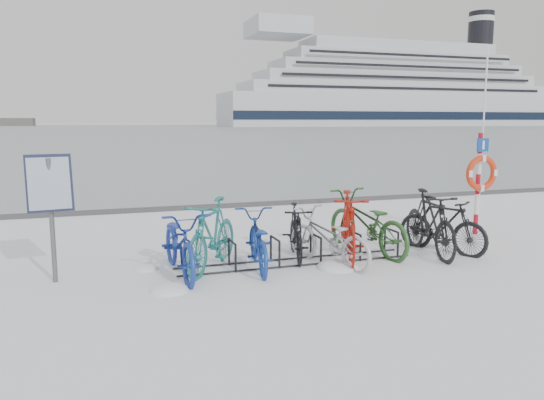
# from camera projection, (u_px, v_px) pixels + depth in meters

# --- Properties ---
(ground) EXTENTS (900.00, 900.00, 0.00)m
(ground) POSITION_uv_depth(u_px,v_px,m) (296.00, 263.00, 8.80)
(ground) COLOR white
(ground) RESTS_ON ground
(ice_sheet) EXTENTS (400.00, 298.00, 0.02)m
(ice_sheet) POSITION_uv_depth(u_px,v_px,m) (107.00, 129.00, 154.38)
(ice_sheet) COLOR #929EA5
(ice_sheet) RESTS_ON ground
(quay_edge) EXTENTS (400.00, 0.25, 0.10)m
(quay_edge) POSITION_uv_depth(u_px,v_px,m) (218.00, 206.00, 14.33)
(quay_edge) COLOR #3F3F42
(quay_edge) RESTS_ON ground
(bike_rack) EXTENTS (4.00, 0.48, 0.46)m
(bike_rack) POSITION_uv_depth(u_px,v_px,m) (296.00, 252.00, 8.77)
(bike_rack) COLOR black
(bike_rack) RESTS_ON ground
(info_board) EXTENTS (0.65, 0.32, 1.87)m
(info_board) POSITION_uv_depth(u_px,v_px,m) (50.00, 191.00, 7.55)
(info_board) COLOR #595B5E
(info_board) RESTS_ON ground
(lifebuoy_station) EXTENTS (0.73, 0.22, 3.80)m
(lifebuoy_station) POSITION_uv_depth(u_px,v_px,m) (481.00, 173.00, 10.80)
(lifebuoy_station) COLOR #AD0D1C
(lifebuoy_station) RESTS_ON ground
(cruise_ferry) EXTENTS (151.54, 28.55, 49.79)m
(cruise_ferry) POSITION_uv_depth(u_px,v_px,m) (395.00, 94.00, 225.78)
(cruise_ferry) COLOR silver
(cruise_ferry) RESTS_ON ground
(bike_0) EXTENTS (0.81, 2.05, 1.06)m
(bike_0) POSITION_uv_depth(u_px,v_px,m) (180.00, 240.00, 8.10)
(bike_0) COLOR navy
(bike_0) RESTS_ON ground
(bike_1) EXTENTS (1.53, 1.91, 1.16)m
(bike_1) POSITION_uv_depth(u_px,v_px,m) (212.00, 233.00, 8.36)
(bike_1) COLOR #1F7070
(bike_1) RESTS_ON ground
(bike_2) EXTENTS (0.91, 1.88, 0.95)m
(bike_2) POSITION_uv_depth(u_px,v_px,m) (257.00, 239.00, 8.47)
(bike_2) COLOR navy
(bike_2) RESTS_ON ground
(bike_3) EXTENTS (0.83, 1.66, 0.96)m
(bike_3) POSITION_uv_depth(u_px,v_px,m) (296.00, 230.00, 9.08)
(bike_3) COLOR black
(bike_3) RESTS_ON ground
(bike_4) EXTENTS (1.25, 1.93, 0.96)m
(bike_4) POSITION_uv_depth(u_px,v_px,m) (328.00, 236.00, 8.64)
(bike_4) COLOR #B5BABE
(bike_4) RESTS_ON ground
(bike_5) EXTENTS (1.22, 2.03, 1.18)m
(bike_5) POSITION_uv_depth(u_px,v_px,m) (349.00, 224.00, 9.02)
(bike_5) COLOR #A8180D
(bike_5) RESTS_ON ground
(bike_6) EXTENTS (1.14, 2.26, 1.13)m
(bike_6) POSITION_uv_depth(u_px,v_px,m) (366.00, 221.00, 9.45)
(bike_6) COLOR #285426
(bike_6) RESTS_ON ground
(bike_7) EXTENTS (0.85, 2.01, 1.17)m
(bike_7) POSITION_uv_depth(u_px,v_px,m) (430.00, 221.00, 9.33)
(bike_7) COLOR black
(bike_7) RESTS_ON ground
(bike_8) EXTENTS (1.19, 1.76, 1.03)m
(bike_8) POSITION_uv_depth(u_px,v_px,m) (442.00, 223.00, 9.49)
(bike_8) COLOR black
(bike_8) RESTS_ON ground
(snow_drifts) EXTENTS (5.72, 2.03, 0.24)m
(snow_drifts) POSITION_uv_depth(u_px,v_px,m) (328.00, 262.00, 8.87)
(snow_drifts) COLOR white
(snow_drifts) RESTS_ON ground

